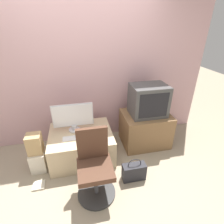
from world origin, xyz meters
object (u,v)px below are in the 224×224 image
object	(u,v)px
mouse	(87,136)
book	(39,185)
crt_tv	(148,100)
handbag	(134,172)
main_monitor	(73,117)
cardboard_box_lower	(39,160)
keyboard	(73,138)
office_chair	(95,168)

from	to	relation	value
mouse	book	bearing A→B (deg)	-152.77
crt_tv	handbag	size ratio (longest dim) A/B	1.61
main_monitor	book	size ratio (longest dim) A/B	3.85
main_monitor	cardboard_box_lower	distance (m)	0.82
keyboard	mouse	xyz separation A→B (m)	(0.20, 0.01, 0.01)
crt_tv	cardboard_box_lower	size ratio (longest dim) A/B	1.87
crt_tv	office_chair	xyz separation A→B (m)	(-1.02, -0.85, -0.46)
crt_tv	office_chair	bearing A→B (deg)	-140.11
mouse	handbag	world-z (taller)	mouse
main_monitor	office_chair	bearing A→B (deg)	-75.22
keyboard	crt_tv	size ratio (longest dim) A/B	0.54
crt_tv	handbag	xyz separation A→B (m)	(-0.46, -0.77, -0.72)
keyboard	office_chair	distance (m)	0.65
crt_tv	handbag	world-z (taller)	crt_tv
office_chair	cardboard_box_lower	world-z (taller)	office_chair
handbag	book	xyz separation A→B (m)	(-1.31, 0.15, -0.12)
keyboard	crt_tv	bearing A→B (deg)	11.51
office_chair	cardboard_box_lower	size ratio (longest dim) A/B	2.90
main_monitor	crt_tv	xyz separation A→B (m)	(1.23, 0.03, 0.15)
cardboard_box_lower	book	size ratio (longest dim) A/B	1.93
handbag	book	bearing A→B (deg)	173.43
office_chair	book	bearing A→B (deg)	162.90
keyboard	cardboard_box_lower	bearing A→B (deg)	-179.08
main_monitor	handbag	distance (m)	1.21
mouse	keyboard	bearing A→B (deg)	-176.51
keyboard	handbag	bearing A→B (deg)	-32.83
office_chair	handbag	xyz separation A→B (m)	(0.55, 0.08, -0.26)
mouse	handbag	size ratio (longest dim) A/B	0.14
main_monitor	crt_tv	size ratio (longest dim) A/B	1.06
cardboard_box_lower	handbag	world-z (taller)	handbag
office_chair	cardboard_box_lower	bearing A→B (deg)	143.25
handbag	office_chair	bearing A→B (deg)	-171.49
keyboard	main_monitor	bearing A→B (deg)	83.83
mouse	office_chair	world-z (taller)	office_chair
office_chair	book	distance (m)	0.88
crt_tv	cardboard_box_lower	bearing A→B (deg)	-171.63
main_monitor	office_chair	size ratio (longest dim) A/B	0.69
keyboard	cardboard_box_lower	xyz separation A→B (m)	(-0.54, -0.01, -0.31)
main_monitor	mouse	distance (m)	0.36
crt_tv	book	xyz separation A→B (m)	(-1.78, -0.62, -0.84)
keyboard	book	size ratio (longest dim) A/B	1.94
handbag	book	size ratio (longest dim) A/B	2.25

